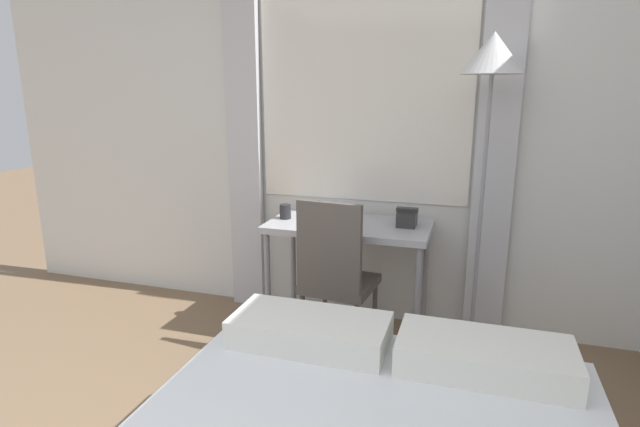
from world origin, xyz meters
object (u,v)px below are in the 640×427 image
desk_chair (335,273)px  standing_lamp (491,80)px  telephone (407,218)px  desk (349,235)px  book (332,222)px  mug (285,212)px

desk_chair → standing_lamp: (0.78, 0.29, 1.08)m
desk_chair → telephone: bearing=48.7°
desk → telephone: size_ratio=7.22×
book → mug: 0.33m
standing_lamp → desk_chair: bearing=-159.8°
desk → mug: size_ratio=10.80×
standing_lamp → mug: bearing=-179.4°
telephone → book: telephone is taller
telephone → mug: 0.78m
standing_lamp → book: (-0.87, -0.05, -0.85)m
desk → telephone: telephone is taller
book → mug: (-0.32, 0.04, 0.03)m
desk → book: (-0.10, -0.06, 0.09)m
desk → standing_lamp: size_ratio=0.54×
desk → telephone: 0.38m
standing_lamp → mug: standing_lamp is taller
desk_chair → standing_lamp: bearing=26.2°
standing_lamp → mug: size_ratio=20.11×
desk_chair → standing_lamp: 1.37m
desk_chair → telephone: 0.56m
telephone → mug: bearing=-176.0°
book → mug: bearing=173.3°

